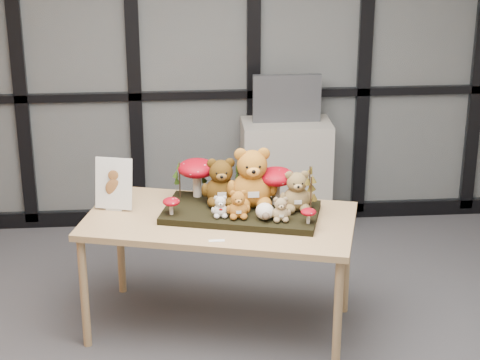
{
  "coord_description": "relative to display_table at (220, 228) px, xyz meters",
  "views": [
    {
      "loc": [
        -0.16,
        -3.93,
        2.82
      ],
      "look_at": [
        0.21,
        0.77,
        1.0
      ],
      "focal_mm": 65.0,
      "sensor_mm": 36.0,
      "label": 1
    }
  ],
  "objects": [
    {
      "name": "mushroom_back_right",
      "position": [
        0.35,
        0.1,
        0.23
      ],
      "size": [
        0.23,
        0.23,
        0.25
      ],
      "primitive_type": null,
      "color": "maroon",
      "rests_on": "diorama_tray"
    },
    {
      "name": "sign_holder",
      "position": [
        -0.63,
        0.19,
        0.22
      ],
      "size": [
        0.24,
        0.12,
        0.32
      ],
      "rotation": [
        0.0,
        0.0,
        -0.25
      ],
      "color": "silver",
      "rests_on": "display_table"
    },
    {
      "name": "sprig_green_centre",
      "position": [
        0.13,
        0.21,
        0.21
      ],
      "size": [
        0.05,
        0.05,
        0.21
      ],
      "primitive_type": null,
      "color": "#1B370C",
      "rests_on": "diorama_tray"
    },
    {
      "name": "bear_white_bow",
      "position": [
        0.0,
        -0.07,
        0.18
      ],
      "size": [
        0.13,
        0.12,
        0.14
      ],
      "primitive_type": null,
      "rotation": [
        0.0,
        0.0,
        -0.26
      ],
      "color": "silver",
      "rests_on": "diorama_tray"
    },
    {
      "name": "label_card",
      "position": [
        -0.03,
        -0.32,
        0.07
      ],
      "size": [
        0.09,
        0.03,
        0.0
      ],
      "primitive_type": "cube",
      "color": "white",
      "rests_on": "display_table"
    },
    {
      "name": "room_shell",
      "position": [
        -0.09,
        -0.81,
        1.0
      ],
      "size": [
        5.0,
        5.0,
        5.0
      ],
      "color": "#B2AEA8",
      "rests_on": "floor"
    },
    {
      "name": "bear_brown_medium",
      "position": [
        0.02,
        0.14,
        0.26
      ],
      "size": [
        0.29,
        0.27,
        0.32
      ],
      "primitive_type": null,
      "rotation": [
        0.0,
        0.0,
        -0.26
      ],
      "color": "#4B300D",
      "rests_on": "diorama_tray"
    },
    {
      "name": "sprig_green_mid_left",
      "position": [
        -0.1,
        0.26,
        0.22
      ],
      "size": [
        0.05,
        0.05,
        0.23
      ],
      "primitive_type": null,
      "color": "#1B370C",
      "rests_on": "diorama_tray"
    },
    {
      "name": "cabinet",
      "position": [
        0.59,
        1.43,
        -0.24
      ],
      "size": [
        0.67,
        0.39,
        0.89
      ],
      "primitive_type": "cube",
      "color": "#AAA498",
      "rests_on": "floor"
    },
    {
      "name": "bear_small_yellow",
      "position": [
        0.11,
        -0.08,
        0.2
      ],
      "size": [
        0.17,
        0.16,
        0.18
      ],
      "primitive_type": null,
      "rotation": [
        0.0,
        0.0,
        -0.26
      ],
      "color": "#AB641E",
      "rests_on": "diorama_tray"
    },
    {
      "name": "sprig_dry_far_right",
      "position": [
        0.54,
        0.02,
        0.24
      ],
      "size": [
        0.05,
        0.05,
        0.27
      ],
      "primitive_type": null,
      "color": "brown",
      "rests_on": "diorama_tray"
    },
    {
      "name": "mushroom_front_left",
      "position": [
        -0.28,
        -0.01,
        0.16
      ],
      "size": [
        0.1,
        0.1,
        0.11
      ],
      "primitive_type": null,
      "color": "maroon",
      "rests_on": "diorama_tray"
    },
    {
      "name": "bear_pooh_yellow",
      "position": [
        0.2,
        0.09,
        0.31
      ],
      "size": [
        0.37,
        0.35,
        0.4
      ],
      "primitive_type": null,
      "rotation": [
        0.0,
        0.0,
        -0.26
      ],
      "color": "#B36D1F",
      "rests_on": "diorama_tray"
    },
    {
      "name": "plush_cream_hedgehog",
      "position": [
        0.26,
        -0.13,
        0.16
      ],
      "size": [
        0.1,
        0.09,
        0.11
      ],
      "primitive_type": null,
      "rotation": [
        0.0,
        0.0,
        -0.26
      ],
      "color": "white",
      "rests_on": "diorama_tray"
    },
    {
      "name": "sprig_green_far_left",
      "position": [
        -0.23,
        0.25,
        0.22
      ],
      "size": [
        0.05,
        0.05,
        0.23
      ],
      "primitive_type": null,
      "color": "#1B370C",
      "rests_on": "diorama_tray"
    },
    {
      "name": "glass_partition",
      "position": [
        -0.09,
        1.66,
        0.74
      ],
      "size": [
        4.9,
        0.06,
        2.78
      ],
      "color": "#2D383F",
      "rests_on": "floor"
    },
    {
      "name": "diorama_tray",
      "position": [
        0.13,
        0.03,
        0.09
      ],
      "size": [
        1.0,
        0.68,
        0.04
      ],
      "primitive_type": "cube",
      "rotation": [
        0.0,
        0.0,
        -0.26
      ],
      "color": "black",
      "rests_on": "display_table"
    },
    {
      "name": "bear_tan_back",
      "position": [
        0.46,
        0.01,
        0.24
      ],
      "size": [
        0.25,
        0.23,
        0.27
      ],
      "primitive_type": null,
      "rotation": [
        0.0,
        0.0,
        -0.26
      ],
      "color": "olive",
      "rests_on": "diorama_tray"
    },
    {
      "name": "mushroom_front_right",
      "position": [
        0.5,
        -0.2,
        0.16
      ],
      "size": [
        0.09,
        0.09,
        0.1
      ],
      "primitive_type": null,
      "color": "maroon",
      "rests_on": "diorama_tray"
    },
    {
      "name": "monitor",
      "position": [
        0.59,
        1.45,
        0.39
      ],
      "size": [
        0.51,
        0.05,
        0.36
      ],
      "color": "#47494F",
      "rests_on": "cabinet"
    },
    {
      "name": "mushroom_back_left",
      "position": [
        -0.12,
        0.26,
        0.24
      ],
      "size": [
        0.24,
        0.24,
        0.26
      ],
      "primitive_type": null,
      "color": "maroon",
      "rests_on": "diorama_tray"
    },
    {
      "name": "display_table",
      "position": [
        0.0,
        0.0,
        0.0
      ],
      "size": [
        1.74,
        1.18,
        0.75
      ],
      "rotation": [
        0.0,
        0.0,
        -0.26
      ],
      "color": "tan",
      "rests_on": "floor"
    },
    {
      "name": "sprig_dry_mid_right",
      "position": [
        0.53,
        -0.1,
        0.23
      ],
      "size": [
        0.05,
        0.05,
        0.25
      ],
      "primitive_type": null,
      "color": "brown",
      "rests_on": "diorama_tray"
    },
    {
      "name": "bear_beige_small",
      "position": [
        0.35,
        -0.15,
        0.18
      ],
      "size": [
        0.14,
        0.14,
        0.16
      ],
      "primitive_type": null,
      "rotation": [
        0.0,
        0.0,
        -0.26
      ],
      "color": "tan",
      "rests_on": "diorama_tray"
    }
  ]
}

